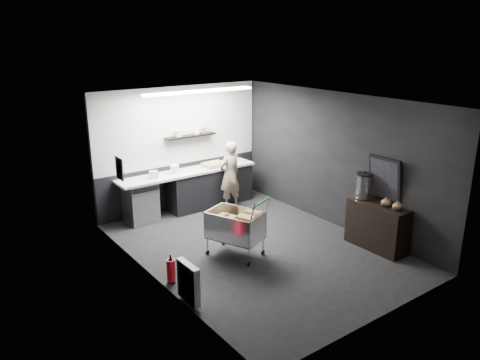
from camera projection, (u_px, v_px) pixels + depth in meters
floor at (256, 248)px, 8.58m from camera, size 5.50×5.50×0.00m
ceiling at (258, 100)px, 7.78m from camera, size 5.50×5.50×0.00m
wall_back at (180, 148)px, 10.30m from camera, size 5.50×0.00×5.50m
wall_front at (388, 228)px, 6.06m from camera, size 5.50×0.00×5.50m
wall_left at (153, 200)px, 7.06m from camera, size 0.00×5.50×5.50m
wall_right at (336, 160)px, 9.31m from camera, size 0.00×5.50×5.50m
kitchen_wall_panel at (179, 126)px, 10.14m from camera, size 3.95×0.02×1.70m
dado_panel at (182, 185)px, 10.54m from camera, size 3.95×0.02×1.00m
floating_shelf at (190, 136)px, 10.23m from camera, size 1.20×0.22×0.04m
wall_clock at (232, 106)px, 10.83m from camera, size 0.20×0.03×0.20m
poster at (119, 168)px, 8.01m from camera, size 0.02×0.30×0.40m
poster_red_band at (119, 164)px, 7.99m from camera, size 0.02×0.22×0.10m
radiator at (188, 283)px, 6.69m from camera, size 0.10×0.50×0.60m
ceiling_strip at (200, 91)px, 9.21m from camera, size 2.40×0.20×0.04m
prep_counter at (194, 189)px, 10.39m from camera, size 3.20×0.61×0.90m
person at (230, 175)px, 10.32m from camera, size 0.60×0.43×1.54m
shopping_cart at (235, 227)px, 8.16m from camera, size 0.95×1.22×1.10m
sideboard at (377, 220)px, 8.45m from camera, size 0.48×1.13×1.69m
fire_extinguisher at (171, 270)px, 7.32m from camera, size 0.14×0.14×0.46m
cardboard_box at (214, 165)px, 10.49m from camera, size 0.49×0.38×0.09m
pink_tub at (175, 169)px, 9.97m from camera, size 0.18×0.18×0.18m
white_container at (154, 175)px, 9.64m from camera, size 0.21×0.18×0.15m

